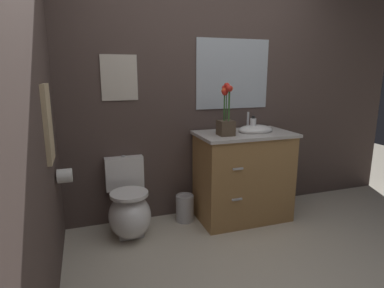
# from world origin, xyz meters

# --- Properties ---
(wall_back) EXTENTS (4.35, 0.05, 2.50)m
(wall_back) POSITION_xyz_m (0.20, 1.49, 1.25)
(wall_back) COLOR #4C3D38
(wall_back) RESTS_ON ground_plane
(wall_left) EXTENTS (0.05, 4.09, 2.50)m
(wall_left) POSITION_xyz_m (-1.42, 0.44, 1.25)
(wall_left) COLOR #4C3D38
(wall_left) RESTS_ON ground_plane
(toilet) EXTENTS (0.38, 0.59, 0.69)m
(toilet) POSITION_xyz_m (-0.82, 1.19, 0.24)
(toilet) COLOR white
(toilet) RESTS_ON ground_plane
(vanity_cabinet) EXTENTS (0.94, 0.56, 1.07)m
(vanity_cabinet) POSITION_xyz_m (0.33, 1.16, 0.46)
(vanity_cabinet) COLOR #9E7242
(vanity_cabinet) RESTS_ON ground_plane
(flower_vase) EXTENTS (0.14, 0.14, 0.48)m
(flower_vase) POSITION_xyz_m (0.09, 1.09, 1.08)
(flower_vase) COLOR #4C3D2D
(flower_vase) RESTS_ON vanity_cabinet
(soap_bottle) EXTENTS (0.06, 0.06, 0.16)m
(soap_bottle) POSITION_xyz_m (0.41, 1.16, 0.97)
(soap_bottle) COLOR white
(soap_bottle) RESTS_ON vanity_cabinet
(trash_bin) EXTENTS (0.18, 0.18, 0.27)m
(trash_bin) POSITION_xyz_m (-0.26, 1.28, 0.14)
(trash_bin) COLOR #B7B7BC
(trash_bin) RESTS_ON ground_plane
(wall_poster) EXTENTS (0.33, 0.01, 0.41)m
(wall_poster) POSITION_xyz_m (-0.82, 1.46, 1.42)
(wall_poster) COLOR beige
(wall_mirror) EXTENTS (0.80, 0.01, 0.70)m
(wall_mirror) POSITION_xyz_m (0.32, 1.46, 1.45)
(wall_mirror) COLOR #B2BCC6
(hanging_towel) EXTENTS (0.03, 0.28, 0.52)m
(hanging_towel) POSITION_xyz_m (-1.38, 0.73, 1.13)
(hanging_towel) COLOR tan
(toilet_paper_roll) EXTENTS (0.11, 0.11, 0.11)m
(toilet_paper_roll) POSITION_xyz_m (-1.33, 0.99, 0.68)
(toilet_paper_roll) COLOR white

